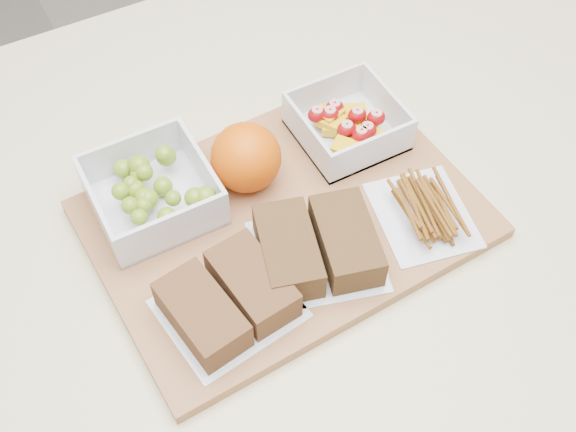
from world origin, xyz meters
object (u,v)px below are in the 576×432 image
(sandwich_bag_center, at_px, (317,246))
(pretzel_bag, at_px, (424,208))
(orange, at_px, (246,157))
(sandwich_bag_left, at_px, (228,300))
(grape_container, at_px, (153,191))
(cutting_board, at_px, (285,219))
(fruit_container, at_px, (347,125))

(sandwich_bag_center, height_order, pretzel_bag, sandwich_bag_center)
(orange, height_order, sandwich_bag_left, orange)
(grape_container, distance_m, pretzel_bag, 0.30)
(grape_container, relative_size, pretzel_bag, 0.93)
(grape_container, bearing_deg, orange, -9.84)
(pretzel_bag, bearing_deg, grape_container, 148.39)
(cutting_board, height_order, sandwich_bag_left, sandwich_bag_left)
(grape_container, relative_size, sandwich_bag_center, 0.79)
(cutting_board, xyz_separation_m, sandwich_bag_left, (-0.11, -0.08, 0.03))
(fruit_container, bearing_deg, cutting_board, -150.08)
(grape_container, height_order, pretzel_bag, grape_container)
(fruit_container, relative_size, pretzel_bag, 0.84)
(cutting_board, relative_size, sandwich_bag_center, 2.54)
(fruit_container, distance_m, orange, 0.14)
(orange, relative_size, pretzel_bag, 0.58)
(sandwich_bag_center, bearing_deg, grape_container, 129.82)
(cutting_board, height_order, fruit_container, fruit_container)
(grape_container, xyz_separation_m, fruit_container, (0.25, -0.01, -0.00))
(cutting_board, bearing_deg, pretzel_bag, -31.68)
(fruit_container, height_order, sandwich_bag_left, fruit_container)
(cutting_board, relative_size, orange, 5.20)
(fruit_container, xyz_separation_m, sandwich_bag_center, (-0.12, -0.14, 0.00))
(fruit_container, relative_size, sandwich_bag_left, 0.80)
(orange, distance_m, sandwich_bag_left, 0.17)
(orange, bearing_deg, fruit_container, 2.43)
(fruit_container, height_order, sandwich_bag_center, fruit_container)
(grape_container, distance_m, sandwich_bag_left, 0.16)
(fruit_container, xyz_separation_m, orange, (-0.14, -0.01, 0.02))
(fruit_container, distance_m, sandwich_bag_center, 0.18)
(grape_container, relative_size, fruit_container, 1.11)
(grape_container, distance_m, orange, 0.11)
(grape_container, xyz_separation_m, sandwich_bag_center, (0.13, -0.15, -0.00))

